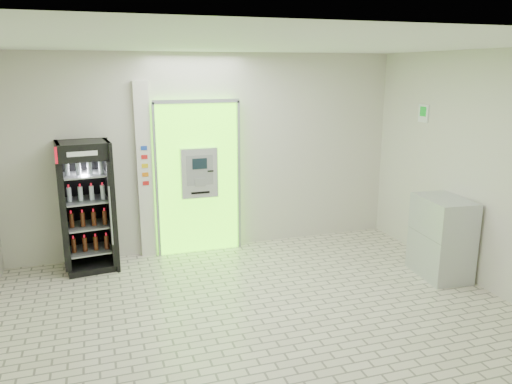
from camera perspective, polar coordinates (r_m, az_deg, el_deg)
name	(u,v)px	position (r m, az deg, el deg)	size (l,w,h in m)	color
ground	(261,319)	(5.84, 0.56, -14.33)	(6.00, 6.00, 0.00)	beige
room_shell	(261,159)	(5.22, 0.61, 3.77)	(6.00, 6.00, 6.00)	beige
atm_assembly	(198,177)	(7.59, -6.65, 1.74)	(1.30, 0.24, 2.33)	#5EEF15
pillar	(145,171)	(7.50, -12.59, 2.34)	(0.22, 0.11, 2.60)	silver
beverage_cooler	(88,209)	(7.32, -18.69, -1.81)	(0.75, 0.70, 1.81)	black
steel_cabinet	(442,237)	(7.21, 20.44, -4.89)	(0.62, 0.87, 1.09)	#B6BABF
exit_sign	(423,113)	(7.82, 18.60, 8.52)	(0.02, 0.22, 0.26)	white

